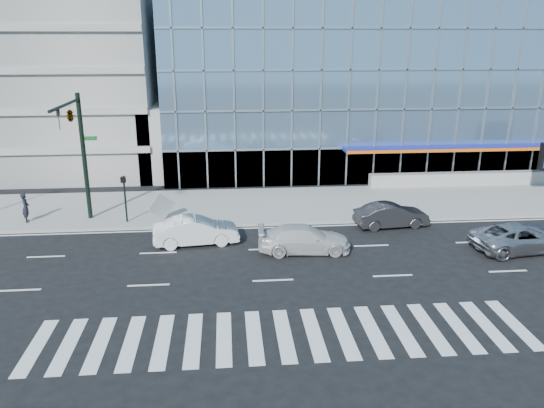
{
  "coord_description": "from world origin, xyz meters",
  "views": [
    {
      "loc": [
        -2.13,
        -27.47,
        11.37
      ],
      "look_at": [
        0.58,
        3.0,
        1.7
      ],
      "focal_mm": 35.0,
      "sensor_mm": 36.0,
      "label": 1
    }
  ],
  "objects": [
    {
      "name": "pedestrian",
      "position": [
        -14.81,
        5.56,
        1.1
      ],
      "size": [
        0.63,
        0.79,
        1.89
      ],
      "primitive_type": "imported",
      "rotation": [
        0.0,
        0.0,
        1.86
      ],
      "color": "black",
      "rests_on": "sidewalk"
    },
    {
      "name": "dark_sedan",
      "position": [
        8.05,
        3.0,
        0.75
      ],
      "size": [
        4.72,
        2.08,
        1.51
      ],
      "primitive_type": "imported",
      "rotation": [
        0.0,
        0.0,
        1.68
      ],
      "color": "black",
      "rests_on": "ground"
    },
    {
      "name": "ped_signal_post",
      "position": [
        -8.5,
        4.94,
        2.14
      ],
      "size": [
        0.3,
        0.33,
        3.0
      ],
      "color": "black",
      "rests_on": "sidewalk"
    },
    {
      "name": "tilted_panel",
      "position": [
        -6.29,
        5.11,
        1.06
      ],
      "size": [
        1.62,
        0.95,
        1.83
      ],
      "primitive_type": "cube",
      "rotation": [
        0.0,
        0.67,
        0.52
      ],
      "color": "#A8A8A8",
      "rests_on": "sidewalk"
    },
    {
      "name": "white_sedan",
      "position": [
        -3.95,
        1.18,
        0.8
      ],
      "size": [
        4.99,
        2.22,
        1.59
      ],
      "primitive_type": "imported",
      "rotation": [
        0.0,
        0.0,
        1.68
      ],
      "color": "white",
      "rests_on": "ground"
    },
    {
      "name": "white_suv",
      "position": [
        2.05,
        -0.49,
        0.74
      ],
      "size": [
        5.17,
        2.26,
        1.48
      ],
      "primitive_type": "imported",
      "rotation": [
        0.0,
        0.0,
        1.53
      ],
      "color": "silver",
      "rests_on": "ground"
    },
    {
      "name": "ground",
      "position": [
        0.0,
        0.0,
        0.0
      ],
      "size": [
        160.0,
        160.0,
        0.0
      ],
      "primitive_type": "plane",
      "color": "black",
      "rests_on": "ground"
    },
    {
      "name": "traffic_signal",
      "position": [
        -11.0,
        4.57,
        6.16
      ],
      "size": [
        1.14,
        5.74,
        8.0
      ],
      "color": "black",
      "rests_on": "sidewalk"
    },
    {
      "name": "silver_suv",
      "position": [
        14.05,
        -1.43,
        0.76
      ],
      "size": [
        5.78,
        3.2,
        1.53
      ],
      "primitive_type": "imported",
      "rotation": [
        0.0,
        0.0,
        1.7
      ],
      "color": "#ADADB1",
      "rests_on": "ground"
    },
    {
      "name": "ramp_block",
      "position": [
        -6.0,
        18.0,
        3.0
      ],
      "size": [
        6.0,
        8.0,
        6.0
      ],
      "primitive_type": "cube",
      "color": "gray",
      "rests_on": "ground"
    },
    {
      "name": "sidewalk",
      "position": [
        0.0,
        8.0,
        0.07
      ],
      "size": [
        120.0,
        8.0,
        0.15
      ],
      "primitive_type": "cube",
      "color": "gray",
      "rests_on": "ground"
    },
    {
      "name": "parking_garage",
      "position": [
        -20.0,
        26.0,
        10.0
      ],
      "size": [
        24.0,
        24.0,
        20.0
      ],
      "primitive_type": "cube",
      "color": "gray",
      "rests_on": "ground"
    },
    {
      "name": "theatre_building",
      "position": [
        14.0,
        26.0,
        7.5
      ],
      "size": [
        42.0,
        26.0,
        15.0
      ],
      "primitive_type": "cube",
      "color": "#688EAE",
      "rests_on": "ground"
    }
  ]
}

